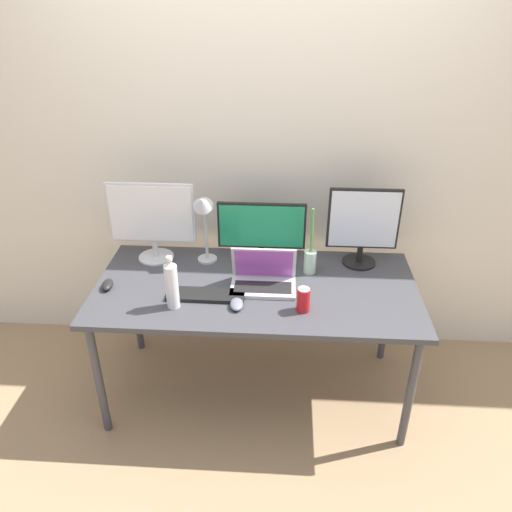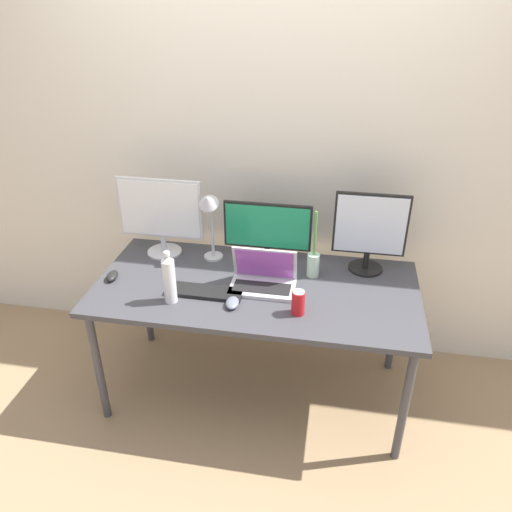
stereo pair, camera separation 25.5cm
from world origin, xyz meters
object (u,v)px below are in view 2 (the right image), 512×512
at_px(bamboo_vase, 313,263).
at_px(mouse_by_laptop, 232,303).
at_px(monitor_center, 267,230).
at_px(keyboard_main, 204,292).
at_px(water_bottle, 169,279).
at_px(monitor_right, 370,230).
at_px(soda_can_near_keyboard, 298,303).
at_px(work_desk, 256,295).
at_px(laptop_silver, 263,278).
at_px(desk_lamp, 209,214).
at_px(mouse_by_keyboard, 112,276).
at_px(monitor_left, 161,214).

bearing_deg(bamboo_vase, mouse_by_laptop, -135.82).
bearing_deg(mouse_by_laptop, monitor_center, 74.66).
xyz_separation_m(keyboard_main, water_bottle, (-0.15, -0.10, 0.12)).
bearing_deg(monitor_center, monitor_right, -1.56).
bearing_deg(soda_can_near_keyboard, keyboard_main, 169.72).
xyz_separation_m(monitor_center, keyboard_main, (-0.26, -0.41, -0.18)).
distance_m(work_desk, monitor_center, 0.38).
height_order(monitor_center, laptop_silver, monitor_center).
relative_size(water_bottle, desk_lamp, 0.64).
distance_m(mouse_by_laptop, water_bottle, 0.33).
xyz_separation_m(bamboo_vase, desk_lamp, (-0.58, 0.05, 0.22)).
bearing_deg(water_bottle, mouse_by_laptop, 2.36).
bearing_deg(soda_can_near_keyboard, water_bottle, -179.44).
relative_size(mouse_by_keyboard, desk_lamp, 0.25).
distance_m(monitor_left, keyboard_main, 0.57).
bearing_deg(monitor_left, laptop_silver, -22.49).
bearing_deg(soda_can_near_keyboard, desk_lamp, 142.10).
relative_size(bamboo_vase, desk_lamp, 0.87).
bearing_deg(water_bottle, work_desk, 28.56).
distance_m(work_desk, keyboard_main, 0.28).
xyz_separation_m(monitor_left, monitor_center, (0.61, 0.03, -0.06)).
xyz_separation_m(monitor_center, soda_can_near_keyboard, (0.23, -0.50, -0.13)).
distance_m(work_desk, monitor_right, 0.70).
bearing_deg(monitor_right, mouse_by_keyboard, -165.71).
distance_m(mouse_by_keyboard, desk_lamp, 0.62).
height_order(mouse_by_laptop, bamboo_vase, bamboo_vase).
bearing_deg(monitor_center, monitor_left, -177.18).
bearing_deg(mouse_by_laptop, bamboo_vase, 39.90).
bearing_deg(bamboo_vase, keyboard_main, -152.66).
xyz_separation_m(laptop_silver, keyboard_main, (-0.29, -0.12, -0.04)).
xyz_separation_m(soda_can_near_keyboard, bamboo_vase, (0.04, 0.37, 0.02)).
distance_m(soda_can_near_keyboard, desk_lamp, 0.72).
xyz_separation_m(monitor_center, bamboo_vase, (0.27, -0.13, -0.11)).
bearing_deg(soda_can_near_keyboard, laptop_silver, 134.78).
bearing_deg(keyboard_main, bamboo_vase, 27.89).
distance_m(mouse_by_keyboard, water_bottle, 0.42).
bearing_deg(work_desk, soda_can_near_keyboard, -40.69).
xyz_separation_m(work_desk, bamboo_vase, (0.29, 0.16, 0.14)).
xyz_separation_m(monitor_center, mouse_by_keyboard, (-0.79, -0.36, -0.17)).
distance_m(mouse_by_keyboard, mouse_by_laptop, 0.71).
relative_size(water_bottle, bamboo_vase, 0.74).
height_order(mouse_by_keyboard, bamboo_vase, bamboo_vase).
height_order(monitor_center, keyboard_main, monitor_center).
bearing_deg(work_desk, laptop_silver, -4.55).
height_order(monitor_right, water_bottle, monitor_right).
bearing_deg(bamboo_vase, soda_can_near_keyboard, -96.77).
bearing_deg(laptop_silver, monitor_center, 95.02).
bearing_deg(mouse_by_laptop, work_desk, 63.34).
height_order(monitor_center, mouse_by_keyboard, monitor_center).
bearing_deg(water_bottle, laptop_silver, 26.04).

